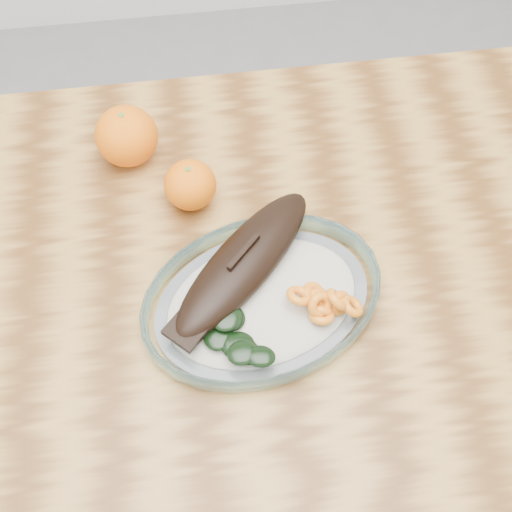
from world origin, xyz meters
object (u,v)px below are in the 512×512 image
at_px(dining_table, 198,332).
at_px(orange_left, 127,136).
at_px(orange_right, 190,185).
at_px(plated_meal, 261,296).

bearing_deg(dining_table, orange_left, 105.57).
relative_size(orange_left, orange_right, 1.24).
bearing_deg(plated_meal, dining_table, 155.83).
distance_m(dining_table, plated_meal, 0.15).
distance_m(orange_left, orange_right, 0.12).
relative_size(dining_table, orange_right, 16.77).
distance_m(dining_table, orange_left, 0.30).
xyz_separation_m(orange_left, orange_right, (0.08, -0.09, -0.01)).
bearing_deg(orange_right, orange_left, 132.14).
relative_size(dining_table, orange_left, 13.50).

